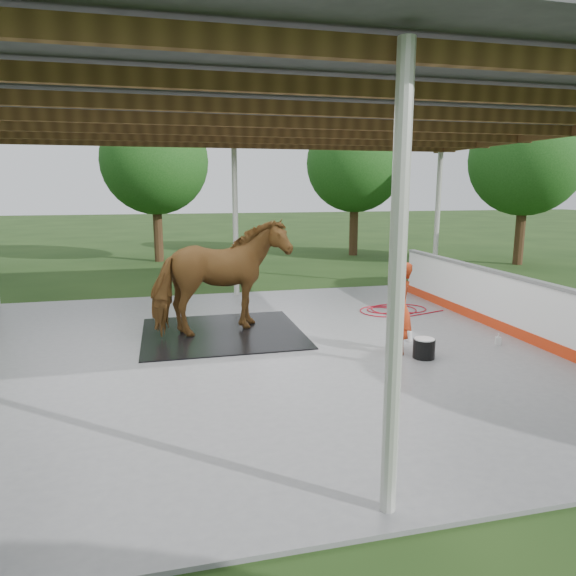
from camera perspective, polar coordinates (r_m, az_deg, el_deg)
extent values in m
plane|color=#1E3814|center=(9.05, -1.51, -7.03)|extent=(100.00, 100.00, 0.00)
cube|color=slate|center=(9.04, -1.51, -6.88)|extent=(12.00, 10.00, 0.05)
cylinder|color=beige|center=(4.21, 11.94, -0.64)|extent=(0.14, 0.14, 3.85)
cylinder|color=beige|center=(13.26, -5.87, 7.41)|extent=(0.14, 0.14, 3.85)
cylinder|color=beige|center=(15.12, 16.25, 7.47)|extent=(0.14, 0.14, 3.85)
cube|color=brown|center=(4.43, 11.78, 24.43)|extent=(12.00, 0.10, 0.18)
cube|color=brown|center=(5.79, 4.99, 21.36)|extent=(12.00, 0.10, 0.18)
cube|color=brown|center=(7.21, 0.98, 19.35)|extent=(12.00, 0.10, 0.18)
cube|color=brown|center=(8.66, -1.65, 17.96)|extent=(12.00, 0.10, 0.18)
cube|color=brown|center=(10.12, -3.50, 16.95)|extent=(12.00, 0.10, 0.18)
cube|color=brown|center=(11.60, -4.86, 16.18)|extent=(12.00, 0.10, 0.18)
cube|color=brown|center=(13.08, -5.91, 15.58)|extent=(12.00, 0.10, 0.18)
cube|color=brown|center=(11.31, 29.03, 15.01)|extent=(0.12, 10.00, 0.18)
cube|color=#38383A|center=(8.69, -1.66, 19.27)|extent=(12.60, 10.60, 0.10)
cube|color=red|center=(10.89, 22.90, -3.96)|extent=(0.14, 8.00, 0.20)
cube|color=white|center=(10.78, 23.12, -1.39)|extent=(0.12, 8.00, 1.00)
cube|color=slate|center=(10.69, 23.33, 1.34)|extent=(0.16, 8.00, 0.06)
cylinder|color=#382314|center=(20.48, -14.23, 5.95)|extent=(0.36, 0.36, 2.20)
sphere|color=#194714|center=(20.44, -14.60, 13.51)|extent=(4.00, 4.00, 4.00)
cylinder|color=#382314|center=(21.91, 7.30, 6.51)|extent=(0.36, 0.36, 2.20)
sphere|color=#194714|center=(21.87, 7.48, 13.58)|extent=(4.00, 4.00, 4.00)
cylinder|color=#382314|center=(20.88, 24.35, 5.40)|extent=(0.36, 0.36, 2.20)
sphere|color=#194714|center=(20.83, 24.95, 12.80)|extent=(4.00, 4.00, 4.00)
cube|color=black|center=(10.02, -7.28, -4.95)|extent=(3.01, 2.82, 0.02)
imported|color=brown|center=(9.77, -7.44, 1.21)|extent=(2.79, 1.90, 2.16)
imported|color=#B13212|center=(8.81, 12.40, -2.22)|extent=(0.52, 0.65, 1.55)
cylinder|color=black|center=(8.79, 14.87, -6.53)|extent=(0.36, 0.36, 0.32)
cylinder|color=white|center=(8.74, 14.92, -5.54)|extent=(0.33, 0.33, 0.03)
imported|color=silver|center=(9.63, 13.32, -5.03)|extent=(0.11, 0.11, 0.28)
imported|color=#338CD8|center=(9.95, 22.33, -5.27)|extent=(0.12, 0.12, 0.21)
torus|color=#A10B1A|center=(11.83, 10.55, -2.55)|extent=(1.07, 1.07, 0.02)
torus|color=#A10B1A|center=(12.22, 13.11, -2.22)|extent=(0.86, 0.86, 0.02)
torus|color=#A10B1A|center=(11.92, 10.24, -2.44)|extent=(0.62, 0.62, 0.02)
torus|color=#A10B1A|center=(12.05, 11.67, -2.34)|extent=(1.04, 1.04, 0.02)
cylinder|color=#A10B1A|center=(11.76, 14.71, -2.81)|extent=(1.26, 0.43, 0.02)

